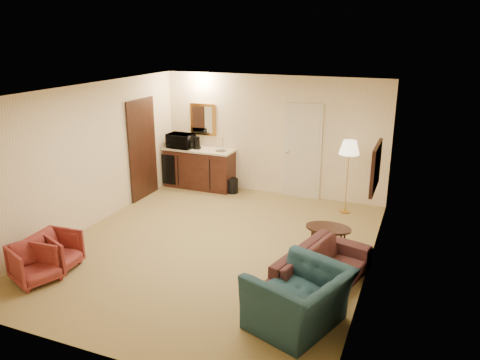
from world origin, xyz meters
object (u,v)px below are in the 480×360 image
(wetbar_cabinet, at_px, (199,168))
(coffee_table, at_px, (328,239))
(coffee_maker, at_px, (197,143))
(rose_chair_far, at_px, (55,250))
(sofa, at_px, (320,265))
(waste_bin, at_px, (232,186))
(rose_chair_near, at_px, (35,261))
(teal_armchair, at_px, (299,290))
(microwave, at_px, (181,139))
(floor_lamp, at_px, (347,177))

(wetbar_cabinet, distance_m, coffee_table, 4.09)
(coffee_maker, bearing_deg, rose_chair_far, -85.76)
(sofa, height_order, waste_bin, sofa)
(rose_chair_near, relative_size, rose_chair_far, 0.99)
(teal_armchair, distance_m, coffee_table, 2.19)
(rose_chair_near, relative_size, coffee_table, 0.85)
(microwave, height_order, coffee_maker, microwave)
(rose_chair_far, bearing_deg, microwave, -1.54)
(coffee_maker, bearing_deg, teal_armchair, -43.19)
(coffee_table, bearing_deg, waste_bin, 140.95)
(coffee_table, distance_m, microwave, 4.50)
(rose_chair_far, bearing_deg, floor_lamp, -46.24)
(teal_armchair, height_order, floor_lamp, floor_lamp)
(teal_armchair, xyz_separation_m, floor_lamp, (-0.13, 4.03, 0.24))
(rose_chair_far, bearing_deg, coffee_table, -63.60)
(teal_armchair, distance_m, rose_chair_far, 3.80)
(sofa, xyz_separation_m, floor_lamp, (-0.18, 3.10, 0.36))
(waste_bin, bearing_deg, coffee_table, -39.05)
(coffee_table, height_order, floor_lamp, floor_lamp)
(waste_bin, height_order, coffee_maker, coffee_maker)
(sofa, bearing_deg, microwave, 64.17)
(rose_chair_far, distance_m, coffee_table, 4.28)
(teal_armchair, distance_m, microwave, 5.88)
(floor_lamp, relative_size, microwave, 2.51)
(floor_lamp, bearing_deg, rose_chair_near, -129.79)
(microwave, xyz_separation_m, coffee_maker, (0.39, 0.04, -0.06))
(teal_armchair, height_order, waste_bin, teal_armchair)
(microwave, bearing_deg, teal_armchair, -45.25)
(teal_armchair, relative_size, rose_chair_far, 1.79)
(teal_armchair, distance_m, floor_lamp, 4.04)
(wetbar_cabinet, height_order, coffee_maker, coffee_maker)
(rose_chair_near, xyz_separation_m, coffee_table, (3.70, 2.54, -0.10))
(teal_armchair, relative_size, microwave, 1.93)
(wetbar_cabinet, xyz_separation_m, waste_bin, (0.85, -0.07, -0.30))
(waste_bin, bearing_deg, rose_chair_near, -103.36)
(sofa, relative_size, rose_chair_near, 3.10)
(wetbar_cabinet, distance_m, coffee_maker, 0.60)
(rose_chair_far, distance_m, coffee_maker, 4.37)
(coffee_table, bearing_deg, floor_lamp, 91.08)
(teal_armchair, distance_m, coffee_maker, 5.64)
(wetbar_cabinet, bearing_deg, sofa, -43.52)
(coffee_maker, bearing_deg, wetbar_cabinet, 50.97)
(coffee_table, bearing_deg, rose_chair_near, -145.49)
(microwave, bearing_deg, floor_lamp, -1.90)
(teal_armchair, bearing_deg, coffee_table, -157.27)
(rose_chair_far, height_order, microwave, microwave)
(wetbar_cabinet, height_order, teal_armchair, teal_armchair)
(floor_lamp, xyz_separation_m, waste_bin, (-2.56, 0.25, -0.58))
(floor_lamp, bearing_deg, wetbar_cabinet, 174.65)
(wetbar_cabinet, relative_size, waste_bin, 4.99)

